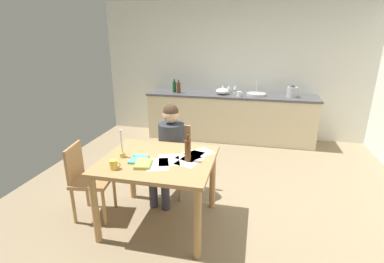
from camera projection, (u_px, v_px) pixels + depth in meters
The scene contains 26 objects.
ground_plane at pixel (211, 198), 3.72m from camera, with size 5.20×5.20×0.04m, color #937F60.
wall_back at pixel (233, 71), 5.70m from camera, with size 5.20×0.12×2.60m, color silver.
kitchen_counter at pixel (230, 117), 5.64m from camera, with size 3.19×0.64×0.90m.
dining_table at pixel (158, 169), 3.01m from camera, with size 1.14×0.98×0.77m.
chair_at_table at pixel (174, 155), 3.75m from camera, with size 0.45×0.45×0.88m.
person_seated at pixel (169, 146), 3.56m from camera, with size 0.37×0.62×1.19m.
chair_side_empty at pixel (87, 178), 3.22m from camera, with size 0.45×0.45×0.85m.
coffee_mug at pixel (114, 165), 2.74m from camera, with size 0.11×0.08×0.09m.
candlestick at pixel (122, 149), 2.99m from camera, with size 0.06×0.06×0.30m.
book_magazine at pixel (143, 164), 2.83m from camera, with size 0.15×0.22×0.03m, color #ACBC54.
book_cookery at pixel (139, 159), 2.93m from camera, with size 0.16×0.21×0.02m, color #52B6AF.
paper_letter at pixel (158, 164), 2.85m from camera, with size 0.21×0.30×0.00m, color white.
paper_bill at pixel (190, 161), 2.92m from camera, with size 0.21×0.30×0.00m, color white.
paper_envelope at pixel (190, 155), 3.05m from camera, with size 0.21×0.30×0.00m, color white.
paper_receipt at pixel (169, 160), 2.95m from camera, with size 0.21×0.30×0.00m, color white.
paper_notice at pixel (199, 153), 3.11m from camera, with size 0.21×0.30×0.00m, color white.
wine_bottle_on_table at pixel (188, 150), 2.88m from camera, with size 0.06×0.06×0.28m.
sink_unit at pixel (256, 94), 5.39m from camera, with size 0.36×0.36×0.24m.
bottle_oil at pixel (174, 87), 5.66m from camera, with size 0.07×0.07×0.25m.
bottle_vinegar at pixel (179, 87), 5.59m from camera, with size 0.08×0.08×0.25m.
mixing_bowl at pixel (222, 91), 5.48m from camera, with size 0.25×0.25×0.11m, color white.
stovetop_kettle at pixel (292, 92), 5.23m from camera, with size 0.18×0.18×0.22m.
wine_glass_near_sink at pixel (235, 87), 5.59m from camera, with size 0.07×0.07×0.15m.
wine_glass_by_kettle at pixel (229, 87), 5.61m from camera, with size 0.07×0.07×0.15m.
wine_glass_back_left at pixel (223, 87), 5.64m from camera, with size 0.07×0.07×0.15m.
teacup_on_counter at pixel (239, 94), 5.31m from camera, with size 0.12×0.08×0.09m.
Camera 1 is at (0.49, -3.22, 1.99)m, focal length 27.11 mm.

